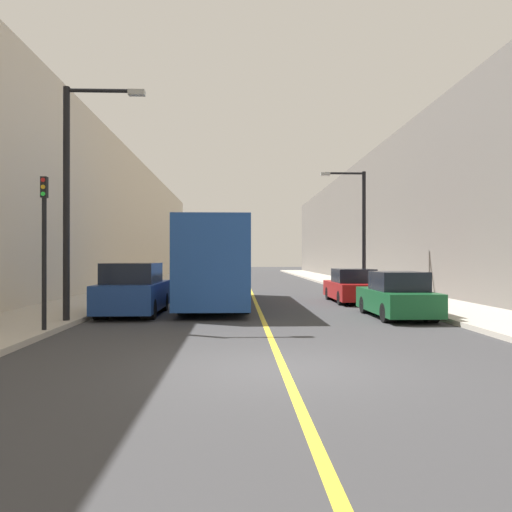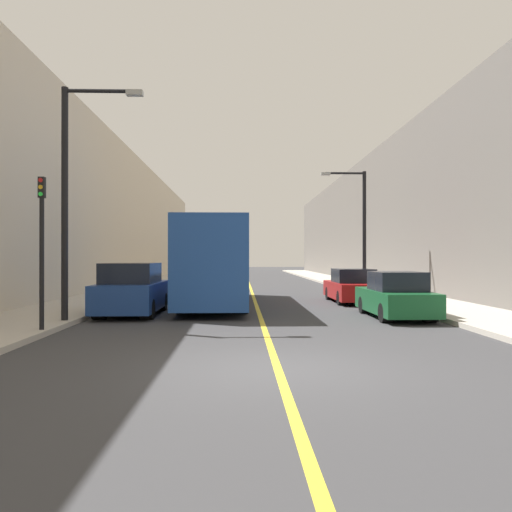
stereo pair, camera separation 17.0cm
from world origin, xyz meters
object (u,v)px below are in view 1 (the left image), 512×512
(parked_suv_left, at_px, (133,291))
(street_lamp_right, at_px, (360,223))
(bus, at_px, (217,262))
(car_right_near, at_px, (397,297))
(traffic_light, at_px, (44,246))
(car_right_mid, at_px, (352,287))
(street_lamp_left, at_px, (74,187))

(parked_suv_left, xyz_separation_m, street_lamp_right, (10.32, 8.72, 3.07))
(bus, relative_size, car_right_near, 2.71)
(traffic_light, bearing_deg, car_right_mid, 42.12)
(car_right_near, height_order, car_right_mid, car_right_near)
(street_lamp_left, distance_m, street_lamp_right, 16.24)
(car_right_mid, bearing_deg, parked_suv_left, -152.55)
(car_right_near, xyz_separation_m, car_right_mid, (-0.16, 5.83, -0.01))
(street_lamp_right, bearing_deg, parked_suv_left, -139.81)
(traffic_light, bearing_deg, street_lamp_left, 86.63)
(bus, distance_m, street_lamp_right, 9.19)
(bus, relative_size, traffic_light, 2.88)
(parked_suv_left, distance_m, street_lamp_right, 13.86)
(parked_suv_left, height_order, traffic_light, traffic_light)
(car_right_near, bearing_deg, street_lamp_left, -171.68)
(street_lamp_right, height_order, traffic_light, street_lamp_right)
(bus, distance_m, traffic_light, 9.47)
(car_right_near, relative_size, street_lamp_right, 0.65)
(street_lamp_right, bearing_deg, traffic_light, -131.07)
(street_lamp_left, height_order, traffic_light, street_lamp_left)
(bus, distance_m, parked_suv_left, 4.85)
(bus, distance_m, street_lamp_left, 8.00)
(parked_suv_left, relative_size, street_lamp_left, 0.64)
(parked_suv_left, xyz_separation_m, car_right_mid, (8.98, 4.66, -0.17))
(car_right_mid, bearing_deg, street_lamp_right, 71.66)
(car_right_mid, height_order, street_lamp_left, street_lamp_left)
(street_lamp_right, bearing_deg, car_right_mid, -108.34)
(street_lamp_left, bearing_deg, car_right_near, 8.32)
(parked_suv_left, bearing_deg, street_lamp_right, 40.19)
(car_right_near, height_order, traffic_light, traffic_light)
(parked_suv_left, distance_m, car_right_near, 9.21)
(street_lamp_right, xyz_separation_m, traffic_light, (-11.68, -13.40, -1.58))
(bus, distance_m, car_right_near, 8.09)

